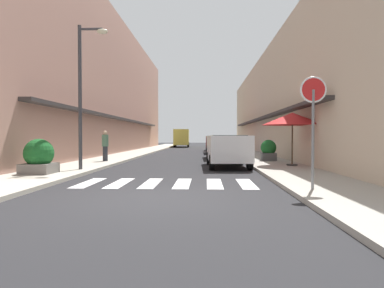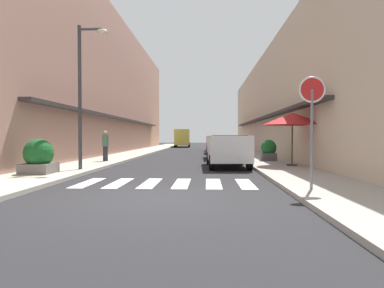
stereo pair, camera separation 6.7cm
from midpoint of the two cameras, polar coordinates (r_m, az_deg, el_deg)
name	(u,v)px [view 1 (the left image)]	position (r m, az deg, el deg)	size (l,w,h in m)	color
ground_plane	(190,155)	(25.81, -0.35, -1.85)	(100.13, 100.13, 0.00)	#232326
sidewalk_left	(133,154)	(26.39, -10.11, -1.67)	(2.50, 63.72, 0.12)	#ADA899
sidewalk_right	(248,154)	(25.99, 9.57, -1.71)	(2.50, 63.72, 0.12)	#9E998E
building_row_left	(91,86)	(28.91, -16.97, 9.47)	(5.50, 42.96, 11.11)	#A87A6B
building_row_right	(294,104)	(28.04, 16.93, 6.55)	(5.50, 42.96, 8.02)	#C6B299
crosswalk	(167,183)	(10.09, -4.51, -6.74)	(5.20, 2.20, 0.01)	silver
parked_car_near	(228,147)	(15.41, 5.99, -0.55)	(1.92, 4.23, 1.47)	silver
parked_car_mid	(222,144)	(21.11, 4.99, -0.05)	(1.92, 4.21, 1.47)	#4C5156
parked_car_far	(218,142)	(27.84, 4.34, 0.28)	(1.89, 4.24, 1.47)	navy
parked_car_distant	(216,141)	(33.56, 3.99, 0.45)	(1.97, 4.31, 1.47)	maroon
delivery_van	(182,137)	(44.71, -1.84, 1.29)	(2.16, 5.47, 2.37)	#D8CC4C
round_street_sign	(313,103)	(8.71, 19.82, 6.65)	(0.65, 0.07, 2.77)	slate
street_lamp	(84,82)	(13.97, -18.06, 10.04)	(1.19, 0.28, 5.65)	#38383D
cafe_umbrella	(292,119)	(15.48, 16.67, 4.13)	(2.67, 2.67, 2.36)	#262626
planter_corner	(39,157)	(12.86, -24.86, -2.07)	(1.03, 1.03, 1.21)	slate
planter_midblock	(268,150)	(18.26, 12.85, -1.05)	(0.82, 0.82, 1.12)	#4C4C4C
pedestrian_walking_near	(105,145)	(18.11, -14.74, -0.19)	(0.34, 0.34, 1.60)	#282B33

